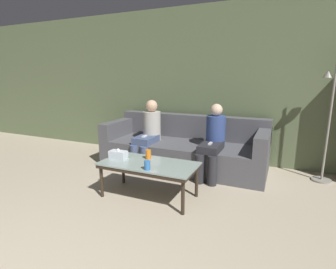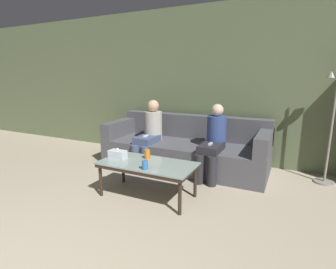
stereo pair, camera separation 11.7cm
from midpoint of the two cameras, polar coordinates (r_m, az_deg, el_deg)
wall_back at (r=4.67m, az=5.42°, el=10.69°), size 12.00×0.06×2.60m
couch at (r=4.30m, az=2.77°, el=-3.06°), size 2.60×0.97×0.81m
coffee_table at (r=3.18m, az=-5.25°, el=-6.88°), size 1.16×0.57×0.44m
cup_near_left at (r=3.30m, az=-5.33°, el=-4.33°), size 0.07×0.07×0.12m
cup_near_right at (r=2.93m, az=-5.69°, el=-6.67°), size 0.07×0.07×0.10m
tissue_box at (r=3.36m, az=-11.76°, el=-4.31°), size 0.22×0.12×0.13m
standing_lamp at (r=4.10m, az=31.55°, el=5.40°), size 0.31×0.26×1.74m
seated_person_left_end at (r=4.25m, az=-5.04°, el=0.47°), size 0.31×0.64×1.07m
seated_person_mid_left at (r=3.84m, az=8.89°, el=-1.15°), size 0.31×0.70×1.06m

